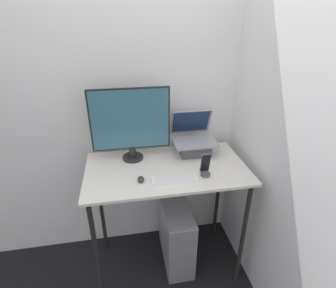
# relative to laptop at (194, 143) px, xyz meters

# --- Properties ---
(wall_back) EXTENTS (6.00, 0.05, 2.60)m
(wall_back) POSITION_rel_laptop_xyz_m (-0.24, 0.21, 0.27)
(wall_back) COLOR silver
(wall_back) RESTS_ON ground_plane
(wall_side_right) EXTENTS (0.05, 6.00, 2.60)m
(wall_side_right) POSITION_rel_laptop_xyz_m (0.40, -0.48, 0.27)
(wall_side_right) COLOR silver
(wall_side_right) RESTS_ON ground_plane
(desk) EXTENTS (1.11, 0.61, 0.94)m
(desk) POSITION_rel_laptop_xyz_m (-0.24, -0.18, -0.19)
(desk) COLOR beige
(desk) RESTS_ON ground_plane
(laptop) EXTENTS (0.32, 0.30, 0.31)m
(laptop) POSITION_rel_laptop_xyz_m (0.00, 0.00, 0.00)
(laptop) COLOR #4C4C51
(laptop) RESTS_ON desk
(monitor) EXTENTS (0.55, 0.15, 0.53)m
(monitor) POSITION_rel_laptop_xyz_m (-0.46, -0.01, 0.19)
(monitor) COLOR black
(monitor) RESTS_ON desk
(keyboard) EXTENTS (0.29, 0.09, 0.02)m
(keyboard) POSITION_rel_laptop_xyz_m (-0.22, -0.34, -0.08)
(keyboard) COLOR white
(keyboard) RESTS_ON desk
(mouse) EXTENTS (0.04, 0.07, 0.03)m
(mouse) POSITION_rel_laptop_xyz_m (-0.43, -0.31, -0.07)
(mouse) COLOR #262626
(mouse) RESTS_ON desk
(cell_phone) EXTENTS (0.07, 0.07, 0.16)m
(cell_phone) POSITION_rel_laptop_xyz_m (-0.01, -0.32, -0.03)
(cell_phone) COLOR #4C4C51
(cell_phone) RESTS_ON desk
(computer_tower) EXTENTS (0.21, 0.52, 0.54)m
(computer_tower) POSITION_rel_laptop_xyz_m (-0.16, -0.14, -0.75)
(computer_tower) COLOR gray
(computer_tower) RESTS_ON ground_plane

